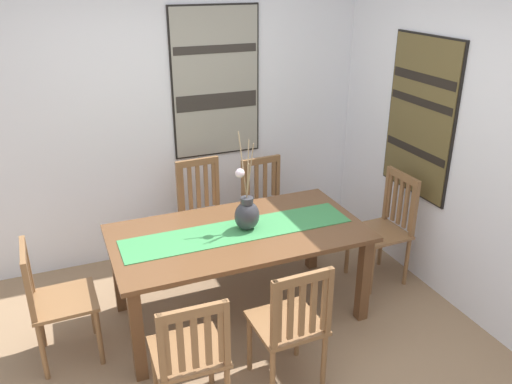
% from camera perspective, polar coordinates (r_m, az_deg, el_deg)
% --- Properties ---
extents(ground_plane, '(6.40, 6.40, 0.03)m').
position_cam_1_polar(ground_plane, '(3.79, -0.97, -18.55)').
color(ground_plane, '#8E7051').
extents(wall_back, '(6.40, 0.12, 2.70)m').
position_cam_1_polar(wall_back, '(4.75, -9.36, 8.81)').
color(wall_back, silver).
rests_on(wall_back, ground_plane).
extents(wall_side, '(0.12, 6.40, 2.70)m').
position_cam_1_polar(wall_side, '(4.07, 24.18, 4.59)').
color(wall_side, silver).
rests_on(wall_side, ground_plane).
extents(dining_table, '(1.87, 0.99, 0.73)m').
position_cam_1_polar(dining_table, '(3.90, -1.92, -5.57)').
color(dining_table, brown).
rests_on(dining_table, ground_plane).
extents(table_runner, '(1.72, 0.36, 0.01)m').
position_cam_1_polar(table_runner, '(3.85, -1.94, -4.27)').
color(table_runner, '#388447').
rests_on(table_runner, dining_table).
extents(centerpiece_vase, '(0.19, 0.18, 0.73)m').
position_cam_1_polar(centerpiece_vase, '(3.82, -1.03, -2.27)').
color(centerpiece_vase, '#333338').
rests_on(centerpiece_vase, dining_table).
extents(chair_0, '(0.45, 0.45, 0.90)m').
position_cam_1_polar(chair_0, '(4.88, 1.21, -1.37)').
color(chair_0, brown).
rests_on(chair_0, ground_plane).
extents(chair_1, '(0.43, 0.43, 0.89)m').
position_cam_1_polar(chair_1, '(3.14, -7.22, -17.27)').
color(chair_1, brown).
rests_on(chair_1, ground_plane).
extents(chair_2, '(0.43, 0.43, 0.92)m').
position_cam_1_polar(chair_2, '(3.33, 3.87, -14.22)').
color(chair_2, brown).
rests_on(chair_2, ground_plane).
extents(chair_3, '(0.44, 0.44, 0.97)m').
position_cam_1_polar(chair_3, '(4.69, -5.78, -2.18)').
color(chair_3, brown).
rests_on(chair_3, ground_plane).
extents(chair_4, '(0.43, 0.43, 0.96)m').
position_cam_1_polar(chair_4, '(4.56, 14.07, -3.61)').
color(chair_4, brown).
rests_on(chair_4, ground_plane).
extents(chair_5, '(0.43, 0.43, 0.89)m').
position_cam_1_polar(chair_5, '(3.80, -21.15, -11.00)').
color(chair_5, brown).
rests_on(chair_5, ground_plane).
extents(painting_on_back_wall, '(0.81, 0.05, 1.33)m').
position_cam_1_polar(painting_on_back_wall, '(4.75, -4.44, 11.86)').
color(painting_on_back_wall, black).
extents(painting_on_side_wall, '(0.05, 0.80, 1.31)m').
position_cam_1_polar(painting_on_side_wall, '(4.48, 17.64, 7.83)').
color(painting_on_side_wall, black).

